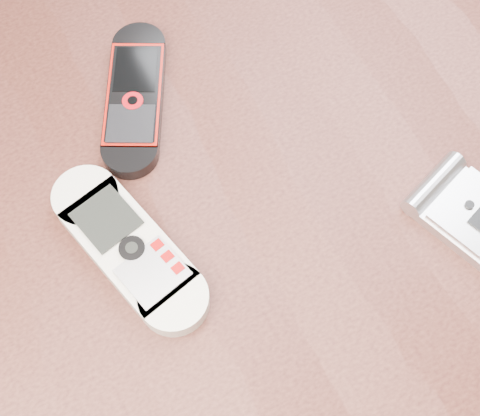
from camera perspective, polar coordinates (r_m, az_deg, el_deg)
name	(u,v)px	position (r m, az deg, el deg)	size (l,w,h in m)	color
ground	(238,392)	(1.23, -0.21, -15.41)	(4.00, 4.00, 0.00)	#472B19
table	(235,265)	(0.61, -0.42, -4.87)	(1.20, 0.80, 0.75)	black
nokia_white	(129,247)	(0.50, -9.49, -3.30)	(0.05, 0.16, 0.02)	beige
nokia_black_red	(135,97)	(0.56, -8.97, 9.35)	(0.05, 0.15, 0.01)	black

